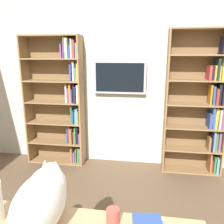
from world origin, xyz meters
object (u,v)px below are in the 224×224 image
Objects in this scene: bookshelf_right at (61,101)px; wall_mounted_tv at (120,77)px; coffee_mug at (113,216)px; cat at (42,198)px; bookshelf_left at (203,103)px.

wall_mounted_tv is (-0.91, -0.08, 0.37)m from bookshelf_right.
wall_mounted_tv is 2.39m from coffee_mug.
cat is (0.17, 2.37, -0.47)m from wall_mounted_tv.
coffee_mug is at bearing -170.13° from cat.
coffee_mug is at bearing 117.35° from bookshelf_right.
coffee_mug is (0.97, 2.21, -0.26)m from bookshelf_left.
bookshelf_left reaches higher than coffee_mug.
coffee_mug is (-0.41, -0.07, -0.13)m from cat.
cat is at bearing 9.87° from coffee_mug.
bookshelf_right is at bearing 5.26° from wall_mounted_tv.
bookshelf_right reaches higher than cat.
bookshelf_right reaches higher than wall_mounted_tv.
bookshelf_left is at bearing 179.95° from bookshelf_right.
bookshelf_right is at bearing -0.05° from bookshelf_left.
coffee_mug is at bearing 66.27° from bookshelf_left.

